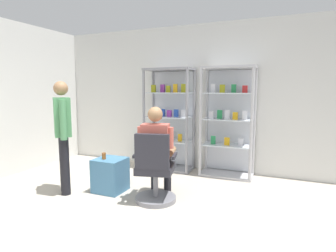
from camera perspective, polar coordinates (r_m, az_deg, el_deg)
name	(u,v)px	position (r m, az deg, el deg)	size (l,w,h in m)	color
ground_plane	(112,248)	(2.97, -11.46, -23.29)	(7.20, 7.20, 0.00)	#B2A899
back_wall	(202,98)	(5.30, 6.99, 5.68)	(6.00, 0.10, 2.70)	silver
display_cabinet_left	(170,118)	(5.28, 0.47, 1.59)	(0.90, 0.45, 1.90)	gray
display_cabinet_right	(228,121)	(4.96, 12.25, 0.99)	(0.90, 0.45, 1.90)	#B7B7BC
office_chair	(155,174)	(3.77, -2.74, -9.80)	(0.62, 0.59, 0.96)	slate
seated_shopkeeper	(157,148)	(3.84, -2.26, -4.55)	(0.55, 0.62, 1.29)	black
storage_crate	(110,175)	(4.30, -11.74, -9.78)	(0.43, 0.41, 0.50)	teal
tea_glass	(104,156)	(4.21, -13.01, -6.00)	(0.06, 0.06, 0.10)	brown
standing_customer	(63,130)	(4.28, -20.76, -0.78)	(0.41, 0.41, 1.63)	black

